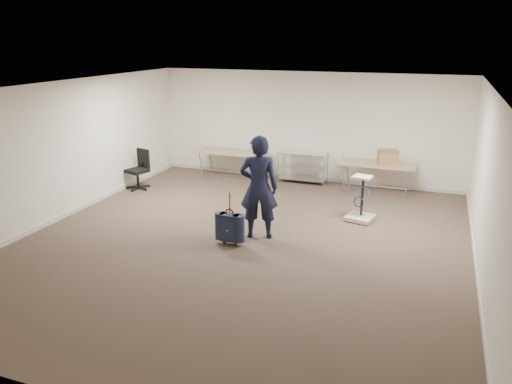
% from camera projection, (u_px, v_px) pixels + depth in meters
% --- Properties ---
extents(ground, '(9.00, 9.00, 0.00)m').
position_uv_depth(ground, '(243.00, 242.00, 9.25)').
color(ground, '#3F3126').
rests_on(ground, ground).
extents(room_shell, '(8.00, 9.00, 9.00)m').
position_uv_depth(room_shell, '(267.00, 215.00, 10.47)').
color(room_shell, white).
rests_on(room_shell, ground).
extents(folding_table_left, '(1.80, 0.75, 0.73)m').
position_uv_depth(folding_table_left, '(231.00, 153.00, 13.21)').
color(folding_table_left, '#9C845F').
rests_on(folding_table_left, ground).
extents(folding_table_right, '(1.80, 0.75, 0.73)m').
position_uv_depth(folding_table_right, '(377.00, 165.00, 11.95)').
color(folding_table_right, '#9C845F').
rests_on(folding_table_right, ground).
extents(wire_shelf, '(1.22, 0.47, 0.80)m').
position_uv_depth(wire_shelf, '(303.00, 166.00, 12.87)').
color(wire_shelf, silver).
rests_on(wire_shelf, ground).
extents(person, '(0.81, 0.64, 1.96)m').
position_uv_depth(person, '(259.00, 187.00, 9.19)').
color(person, black).
rests_on(person, ground).
extents(suitcase, '(0.37, 0.22, 0.99)m').
position_uv_depth(suitcase, '(230.00, 227.00, 9.02)').
color(suitcase, black).
rests_on(suitcase, ground).
extents(office_chair, '(0.59, 0.60, 0.98)m').
position_uv_depth(office_chair, '(139.00, 177.00, 12.39)').
color(office_chair, black).
rests_on(office_chair, ground).
extents(equipment_cart, '(0.61, 0.61, 0.95)m').
position_uv_depth(equipment_cart, '(361.00, 209.00, 10.24)').
color(equipment_cart, beige).
rests_on(equipment_cart, ground).
extents(cardboard_box, '(0.53, 0.46, 0.33)m').
position_uv_depth(cardboard_box, '(388.00, 157.00, 11.84)').
color(cardboard_box, brown).
rests_on(cardboard_box, folding_table_right).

